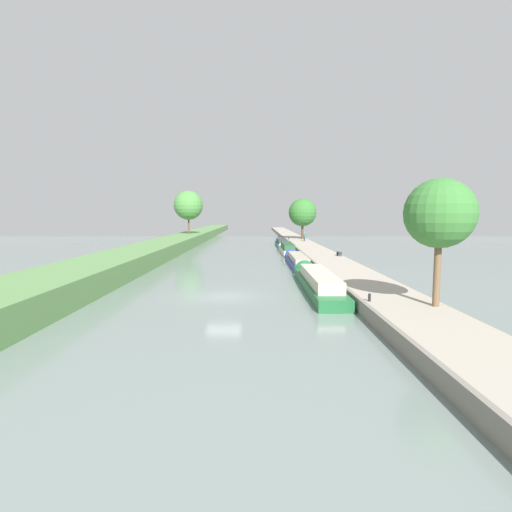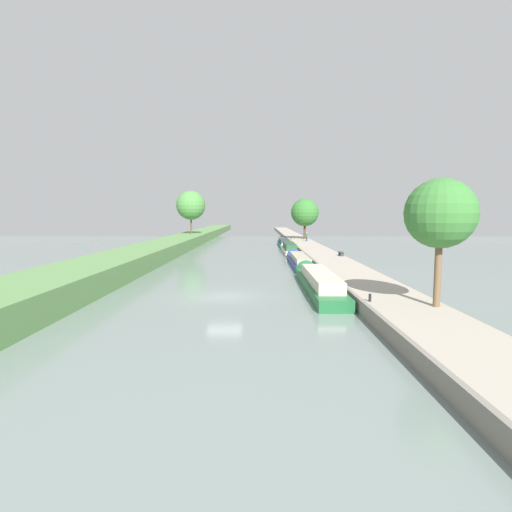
% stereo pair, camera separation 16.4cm
% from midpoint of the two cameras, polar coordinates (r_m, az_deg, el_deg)
% --- Properties ---
extents(ground_plane, '(160.00, 160.00, 0.00)m').
position_cam_midpoint_polar(ground_plane, '(29.32, -4.50, -5.69)').
color(ground_plane, slate).
extents(left_grassy_bank, '(6.02, 260.00, 1.83)m').
position_cam_midpoint_polar(left_grassy_bank, '(32.26, -25.61, -3.53)').
color(left_grassy_bank, '#5B894C').
rests_on(left_grassy_bank, ground_plane).
extents(right_towpath, '(4.33, 260.00, 0.83)m').
position_cam_midpoint_polar(right_towpath, '(30.32, 16.34, -4.73)').
color(right_towpath, '#A89E8E').
rests_on(right_towpath, ground_plane).
extents(stone_quay, '(0.25, 260.00, 0.88)m').
position_cam_midpoint_polar(stone_quay, '(29.76, 12.08, -4.76)').
color(stone_quay, gray).
rests_on(stone_quay, ground_plane).
extents(narrowboat_green, '(2.14, 15.86, 2.19)m').
position_cam_midpoint_polar(narrowboat_green, '(32.33, 8.58, -3.50)').
color(narrowboat_green, '#1E6033').
rests_on(narrowboat_green, ground_plane).
extents(narrowboat_blue, '(1.84, 15.06, 1.82)m').
position_cam_midpoint_polar(narrowboat_blue, '(47.70, 5.90, -0.59)').
color(narrowboat_blue, '#283D93').
rests_on(narrowboat_blue, ground_plane).
extents(narrowboat_cream, '(1.84, 13.86, 2.08)m').
position_cam_midpoint_polar(narrowboat_cream, '(62.72, 4.52, 1.07)').
color(narrowboat_cream, beige).
rests_on(narrowboat_cream, ground_plane).
extents(narrowboat_teal, '(1.98, 12.07, 1.91)m').
position_cam_midpoint_polar(narrowboat_teal, '(76.81, 3.78, 1.86)').
color(narrowboat_teal, '#195B60').
rests_on(narrowboat_teal, ground_plane).
extents(tree_rightbank_near, '(3.76, 3.76, 6.97)m').
position_cam_midpoint_polar(tree_rightbank_near, '(24.03, 24.42, 5.39)').
color(tree_rightbank_near, brown).
rests_on(tree_rightbank_near, right_towpath).
extents(tree_rightbank_midnear, '(5.70, 5.70, 8.29)m').
position_cam_midpoint_polar(tree_rightbank_midnear, '(84.41, 6.73, 6.08)').
color(tree_rightbank_midnear, '#4C3828').
rests_on(tree_rightbank_midnear, right_towpath).
extents(tree_leftbank_downstream, '(6.05, 6.05, 8.95)m').
position_cam_midpoint_polar(tree_leftbank_downstream, '(86.18, -9.27, 7.03)').
color(tree_leftbank_downstream, brown).
rests_on(tree_leftbank_downstream, left_grassy_bank).
extents(person_walking, '(0.34, 0.34, 1.66)m').
position_cam_midpoint_polar(person_walking, '(77.44, 6.98, 2.73)').
color(person_walking, '#282D42').
rests_on(person_walking, right_towpath).
extents(mooring_bollard_near, '(0.16, 0.16, 0.45)m').
position_cam_midpoint_polar(mooring_bollard_near, '(24.59, 15.68, -5.63)').
color(mooring_bollard_near, black).
rests_on(mooring_bollard_near, right_towpath).
extents(mooring_bollard_far, '(0.16, 0.16, 0.45)m').
position_cam_midpoint_polar(mooring_bollard_far, '(82.22, 4.79, 2.48)').
color(mooring_bollard_far, black).
rests_on(mooring_bollard_far, right_towpath).
extents(park_bench, '(0.44, 1.50, 0.47)m').
position_cam_midpoint_polar(park_bench, '(50.66, 11.74, 0.43)').
color(park_bench, '#333338').
rests_on(park_bench, right_towpath).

